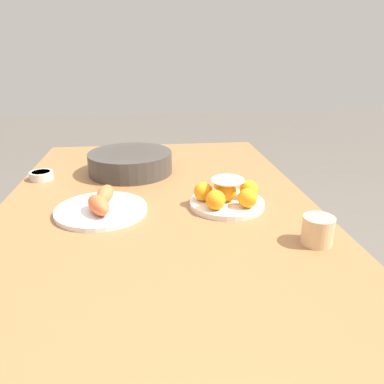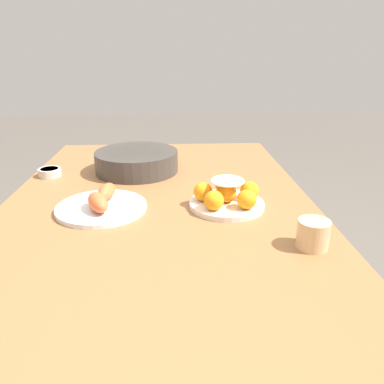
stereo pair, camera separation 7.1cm
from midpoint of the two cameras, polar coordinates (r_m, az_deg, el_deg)
ground_plane at (r=1.57m, az=-2.75°, el=-26.31°), size 12.00×12.00×0.00m
dining_table at (r=1.19m, az=-3.28°, el=-5.24°), size 1.47×0.95×0.71m
cake_plate at (r=1.11m, az=7.20°, el=-0.68°), size 0.22×0.22×0.09m
serving_bowl at (r=1.43m, az=-7.01°, el=4.78°), size 0.31×0.31×0.08m
sauce_bowl at (r=1.46m, az=-19.57°, el=2.87°), size 0.08×0.08×0.03m
seafood_platter at (r=1.11m, az=-11.84°, el=-1.85°), size 0.26×0.26×0.06m
cup_near at (r=0.94m, az=20.07°, el=-6.10°), size 0.08×0.08×0.07m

